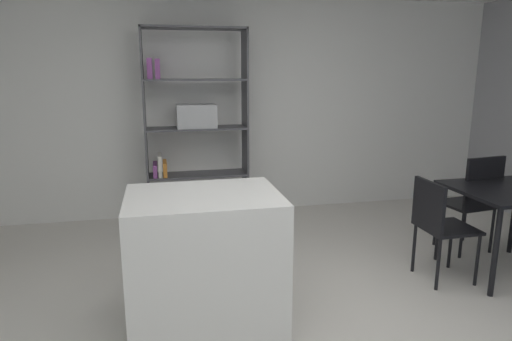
# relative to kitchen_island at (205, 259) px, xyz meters

# --- Properties ---
(ground_plane) EXTENTS (9.67, 9.67, 0.00)m
(ground_plane) POSITION_rel_kitchen_island_xyz_m (0.49, -0.30, -0.47)
(ground_plane) COLOR beige
(back_partition) EXTENTS (7.02, 0.06, 2.60)m
(back_partition) POSITION_rel_kitchen_island_xyz_m (0.49, 2.50, 0.83)
(back_partition) COLOR white
(back_partition) RESTS_ON ground_plane
(kitchen_island) EXTENTS (1.03, 0.78, 0.93)m
(kitchen_island) POSITION_rel_kitchen_island_xyz_m (0.00, 0.00, 0.00)
(kitchen_island) COLOR white
(kitchen_island) RESTS_ON ground_plane
(open_bookshelf) EXTENTS (1.15, 0.35, 2.20)m
(open_bookshelf) POSITION_rel_kitchen_island_xyz_m (0.10, 2.18, 0.68)
(open_bookshelf) COLOR #4C4C51
(open_bookshelf) RESTS_ON ground_plane
(dining_table) EXTENTS (0.92, 0.83, 0.76)m
(dining_table) POSITION_rel_kitchen_island_xyz_m (2.63, 0.23, 0.20)
(dining_table) COLOR black
(dining_table) RESTS_ON ground_plane
(dining_chair_far) EXTENTS (0.48, 0.46, 0.96)m
(dining_chair_far) POSITION_rel_kitchen_island_xyz_m (2.64, 0.67, 0.10)
(dining_chair_far) COLOR black
(dining_chair_far) RESTS_ON ground_plane
(dining_chair_island_side) EXTENTS (0.42, 0.41, 0.86)m
(dining_chair_island_side) POSITION_rel_kitchen_island_xyz_m (1.96, 0.23, 0.06)
(dining_chair_island_side) COLOR black
(dining_chair_island_side) RESTS_ON ground_plane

